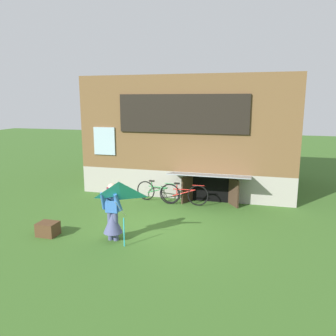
% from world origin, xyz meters
% --- Properties ---
extents(ground_plane, '(60.00, 60.00, 0.00)m').
position_xyz_m(ground_plane, '(0.00, 0.00, 0.00)').
color(ground_plane, '#386023').
extents(log_house, '(8.38, 6.44, 4.70)m').
position_xyz_m(log_house, '(0.00, 5.66, 2.35)').
color(log_house, '#9E998E').
rests_on(log_house, ground_plane).
extents(person, '(0.61, 0.52, 1.59)m').
position_xyz_m(person, '(-0.93, -1.28, 0.67)').
color(person, '#474C75').
rests_on(person, ground_plane).
extents(kite, '(1.23, 1.19, 1.68)m').
position_xyz_m(kite, '(-0.46, -1.86, 1.34)').
color(kite, '#2DB2CC').
rests_on(kite, ground_plane).
extents(bicycle_red, '(1.79, 0.16, 0.82)m').
position_xyz_m(bicycle_red, '(0.24, 2.31, 0.39)').
color(bicycle_red, black).
rests_on(bicycle_red, ground_plane).
extents(bicycle_green, '(1.74, 0.27, 0.79)m').
position_xyz_m(bicycle_green, '(-0.80, 2.47, 0.38)').
color(bicycle_green, black).
rests_on(bicycle_green, ground_plane).
extents(wooden_crate, '(0.54, 0.46, 0.38)m').
position_xyz_m(wooden_crate, '(-2.84, -1.47, 0.19)').
color(wooden_crate, '#4C331E').
rests_on(wooden_crate, ground_plane).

